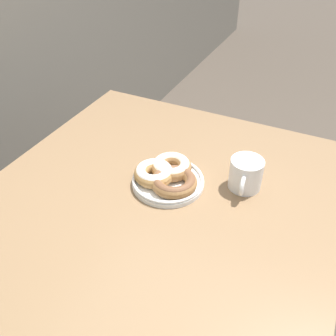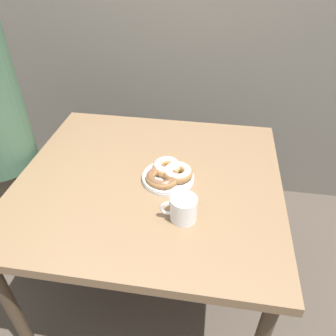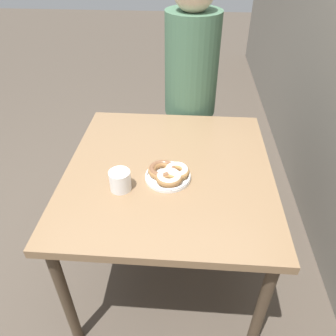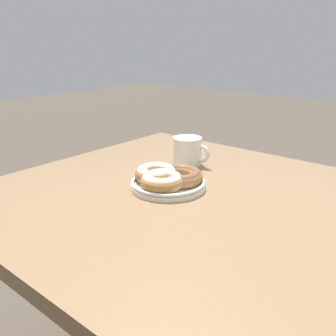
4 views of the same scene
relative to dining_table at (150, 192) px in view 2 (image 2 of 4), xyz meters
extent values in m
plane|color=#4C4238|center=(0.00, -0.17, -0.69)|extent=(14.00, 14.00, 0.00)
cube|color=#846647|center=(0.00, 0.00, 0.06)|extent=(1.08, 0.99, 0.04)
cylinder|color=#473828|center=(-0.48, -0.44, -0.33)|extent=(0.05, 0.05, 0.73)
cylinder|color=#473828|center=(-0.48, 0.44, -0.33)|extent=(0.05, 0.05, 0.73)
cylinder|color=#473828|center=(0.48, 0.44, -0.33)|extent=(0.05, 0.05, 0.73)
cylinder|color=white|center=(0.08, 0.00, 0.08)|extent=(0.21, 0.21, 0.01)
torus|color=white|center=(0.08, 0.00, 0.10)|extent=(0.21, 0.21, 0.01)
torus|color=#9E7042|center=(0.12, 0.01, 0.11)|extent=(0.14, 0.14, 0.04)
torus|color=silver|center=(0.12, 0.01, 0.12)|extent=(0.13, 0.13, 0.03)
torus|color=#B2844C|center=(0.07, 0.04, 0.11)|extent=(0.16, 0.16, 0.04)
torus|color=white|center=(0.07, 0.04, 0.12)|extent=(0.15, 0.15, 0.03)
torus|color=#9E7042|center=(0.06, -0.03, 0.11)|extent=(0.19, 0.19, 0.04)
torus|color=brown|center=(0.06, -0.03, 0.11)|extent=(0.18, 0.18, 0.03)
cylinder|color=white|center=(0.17, -0.20, 0.12)|extent=(0.09, 0.09, 0.09)
cylinder|color=#382114|center=(0.17, -0.20, 0.16)|extent=(0.08, 0.08, 0.00)
torus|color=white|center=(0.11, -0.21, 0.12)|extent=(0.06, 0.02, 0.06)
cube|color=brown|center=(-0.76, 0.09, -0.34)|extent=(0.28, 0.20, 0.71)
camera|label=1|loc=(-0.68, -0.37, 0.79)|focal=40.00mm
camera|label=2|loc=(0.24, -1.02, 0.93)|focal=35.00mm
camera|label=3|loc=(1.26, 0.09, 1.04)|focal=35.00mm
camera|label=4|loc=(-0.55, 0.76, 0.47)|focal=40.00mm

